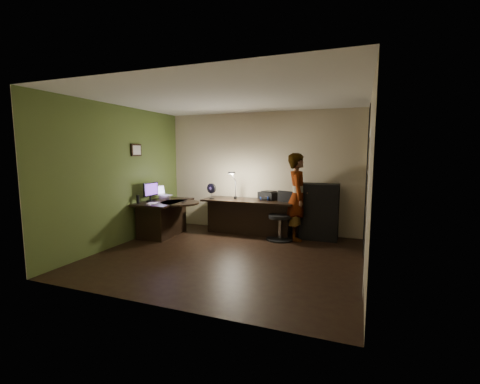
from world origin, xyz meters
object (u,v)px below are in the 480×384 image
(cabinet, at_px, (319,212))
(office_chair, at_px, (280,216))
(monitor, at_px, (150,195))
(desk_right, at_px, (249,217))
(desk_left, at_px, (164,218))
(person, at_px, (297,197))

(cabinet, distance_m, office_chair, 0.82)
(cabinet, distance_m, monitor, 3.58)
(desk_right, xyz_separation_m, cabinet, (1.52, 0.09, 0.20))
(desk_left, distance_m, monitor, 0.60)
(desk_left, xyz_separation_m, person, (2.77, 0.69, 0.52))
(office_chair, distance_m, person, 0.53)
(monitor, xyz_separation_m, office_chair, (2.67, 0.70, -0.41))
(monitor, relative_size, person, 0.25)
(desk_right, relative_size, office_chair, 2.04)
(cabinet, xyz_separation_m, monitor, (-3.41, -1.05, 0.33))
(desk_left, xyz_separation_m, office_chair, (2.45, 0.54, 0.12))
(office_chair, xyz_separation_m, person, (0.32, 0.16, 0.40))
(desk_right, bearing_deg, cabinet, 2.34)
(monitor, xyz_separation_m, person, (2.99, 0.85, -0.01))
(office_chair, relative_size, person, 0.56)
(cabinet, xyz_separation_m, person, (-0.42, -0.19, 0.31))
(monitor, bearing_deg, desk_right, 29.85)
(desk_left, relative_size, desk_right, 0.64)
(desk_left, xyz_separation_m, desk_right, (1.67, 0.80, 0.00))
(desk_right, height_order, monitor, monitor)
(desk_right, xyz_separation_m, monitor, (-1.89, -0.96, 0.53))
(cabinet, relative_size, office_chair, 1.17)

